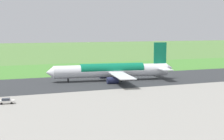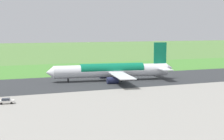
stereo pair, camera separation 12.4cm
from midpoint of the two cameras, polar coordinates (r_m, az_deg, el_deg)
name	(u,v)px [view 1 (the left image)]	position (r m, az deg, el deg)	size (l,w,h in m)	color
ground_plane	(118,80)	(136.13, 0.98, -1.83)	(800.00, 800.00, 0.00)	#547F3D
runway_asphalt	(118,80)	(136.13, 0.98, -1.82)	(600.00, 37.27, 0.06)	#2D3033
apron_concrete	(203,114)	(85.54, 15.62, -7.50)	(440.00, 110.00, 0.05)	gray
grass_verge_foreground	(94,71)	(167.65, -3.24, -0.13)	(600.00, 80.00, 0.04)	#478534
airliner_main	(113,70)	(134.69, 0.13, -0.06)	(54.10, 44.41, 15.88)	white
service_car_followme	(7,101)	(98.15, -18.11, -5.22)	(4.40, 2.37, 1.62)	silver
no_stopping_sign	(83,68)	(168.15, -5.20, 0.40)	(0.60, 0.10, 2.63)	slate
traffic_cone_orange	(78,71)	(165.00, -6.02, -0.19)	(0.40, 0.40, 0.55)	orange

